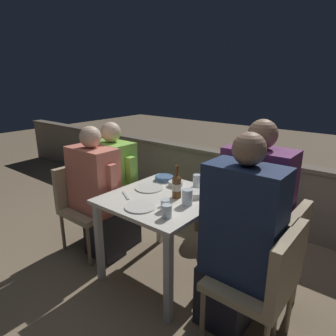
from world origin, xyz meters
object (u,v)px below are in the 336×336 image
Objects in this scene: person_purple_stripe at (251,218)px; person_green_blouse at (116,184)px; chair_left_near at (85,199)px; chair_left_far at (104,190)px; person_coral_top at (97,193)px; person_navy_jumper at (237,241)px; chair_right_near at (266,277)px; chair_right_far at (276,251)px; beer_bottle at (177,185)px.

person_green_blouse is at bearing -179.87° from person_purple_stripe.
chair_left_near and chair_left_far have the same top height.
person_green_blouse reaches higher than chair_left_far.
person_navy_jumper is (1.41, -0.04, 0.06)m from person_coral_top.
person_green_blouse is at bearing 169.32° from chair_right_near.
person_navy_jumper is at bearing -80.45° from person_purple_stripe.
person_purple_stripe is (-0.25, 0.31, 0.19)m from chair_right_near.
person_coral_top is 1.48× the size of chair_right_far.
person_purple_stripe is at bearing 128.28° from chair_right_near.
chair_left_far is at bearing -179.89° from person_purple_stripe.
person_navy_jumper reaches higher than chair_left_near.
person_green_blouse is at bearing 59.14° from chair_left_near.
person_green_blouse reaches higher than chair_left_near.
person_navy_jumper is at bearing -180.00° from chair_right_near.
person_coral_top reaches higher than beer_bottle.
chair_left_near is 0.23m from person_coral_top.
chair_right_far is at bearing 65.76° from person_navy_jumper.
chair_left_far is 0.60× the size of person_purple_stripe.
person_purple_stripe reaches higher than person_coral_top.
person_coral_top is 1.48× the size of chair_left_far.
chair_right_far is 0.60× the size of person_purple_stripe.
chair_left_near is 1.00× the size of chair_right_far.
chair_right_far is (0.14, 0.31, -0.17)m from person_navy_jumper.
person_navy_jumper is 0.38m from chair_right_far.
chair_left_near is at bearing -120.86° from person_green_blouse.
person_purple_stripe is at bearing 180.00° from chair_right_far.
person_green_blouse is (-0.04, 0.27, 0.00)m from person_coral_top.
person_green_blouse is at bearing -0.00° from chair_left_far.
chair_right_far is (1.79, 0.00, 0.00)m from chair_left_far.
person_navy_jumper is (1.61, -0.04, 0.17)m from chair_left_near.
person_green_blouse is 0.89× the size of person_purple_stripe.
chair_left_near is 1.59m from person_purple_stripe.
person_coral_top is 1.61m from chair_right_near.
chair_right_near is 0.44m from person_purple_stripe.
person_navy_jumper is at bearing -1.82° from person_coral_top.
beer_bottle reaches higher than chair_left_far.
beer_bottle is (0.98, 0.17, 0.32)m from chair_left_near.
beer_bottle is at bearing 12.63° from person_coral_top.
chair_right_near is (1.61, -0.04, -0.11)m from person_coral_top.
beer_bottle is (-0.58, -0.09, 0.13)m from person_purple_stripe.
chair_left_near is 0.60× the size of person_purple_stripe.
person_coral_top is 0.37m from chair_left_far.
person_green_blouse reaches higher than chair_right_near.
person_coral_top is 0.91× the size of person_navy_jumper.
person_green_blouse is 1.40m from person_purple_stripe.
chair_right_near is at bearing -14.85° from beer_bottle.
person_coral_top reaches higher than chair_left_near.
person_coral_top is 1.58m from chair_right_far.
chair_left_far is at bearing 170.45° from chair_right_near.
person_green_blouse is at bearing 173.66° from beer_bottle.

